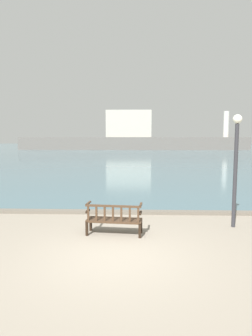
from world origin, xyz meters
The scene contains 6 objects.
ground_plane centered at (0.00, 0.00, 0.00)m, with size 160.00×160.00×0.00m, color gray.
harbor_water centered at (0.00, 44.00, 0.04)m, with size 100.00×80.00×0.08m, color #476670.
quay_edge_kerb centered at (0.00, 3.85, 0.06)m, with size 40.00×0.30×0.12m, color #675F54.
park_bench centered at (-0.15, 1.54, 0.47)m, with size 1.64×0.68×0.92m.
lamp_post centered at (3.56, 2.39, 2.18)m, with size 0.28×0.28×3.51m.
far_breakwater centered at (0.04, 48.07, 2.14)m, with size 41.87×2.40×7.26m.
Camera 1 is at (0.47, -6.89, 2.91)m, focal length 32.00 mm.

